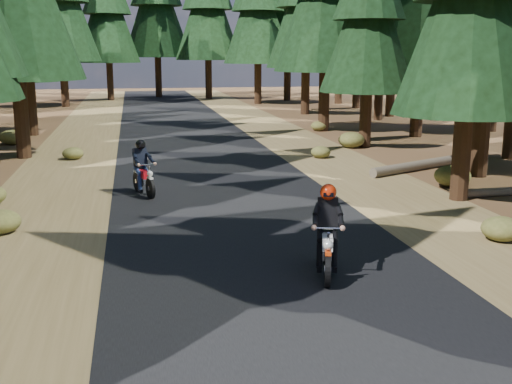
% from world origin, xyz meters
% --- Properties ---
extents(ground, '(120.00, 120.00, 0.00)m').
position_xyz_m(ground, '(0.00, 0.00, 0.00)').
color(ground, '#402917').
rests_on(ground, ground).
extents(road, '(6.00, 100.00, 0.01)m').
position_xyz_m(road, '(0.00, 5.00, 0.01)').
color(road, black).
rests_on(road, ground).
extents(shoulder_l, '(3.20, 100.00, 0.01)m').
position_xyz_m(shoulder_l, '(-4.60, 5.00, 0.00)').
color(shoulder_l, brown).
rests_on(shoulder_l, ground).
extents(shoulder_r, '(3.20, 100.00, 0.01)m').
position_xyz_m(shoulder_r, '(4.60, 5.00, 0.00)').
color(shoulder_r, brown).
rests_on(shoulder_r, ground).
extents(log_near, '(4.81, 2.68, 0.32)m').
position_xyz_m(log_near, '(7.24, 8.92, 0.16)').
color(log_near, '#4C4233').
rests_on(log_near, ground).
extents(understory_shrubs, '(15.17, 28.32, 0.64)m').
position_xyz_m(understory_shrubs, '(0.93, 8.56, 0.28)').
color(understory_shrubs, '#474C1E').
rests_on(understory_shrubs, ground).
extents(rider_lead, '(1.01, 1.87, 1.60)m').
position_xyz_m(rider_lead, '(0.87, -0.52, 0.54)').
color(rider_lead, white).
rests_on(rider_lead, road).
extents(rider_follow, '(0.99, 1.76, 1.51)m').
position_xyz_m(rider_follow, '(-2.13, 6.62, 0.51)').
color(rider_follow, '#A60B13').
rests_on(rider_follow, road).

